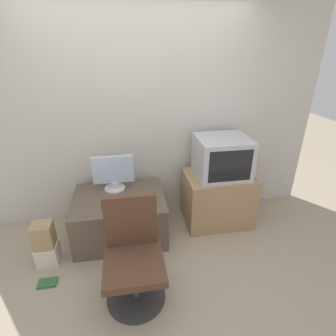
{
  "coord_description": "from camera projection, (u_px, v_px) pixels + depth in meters",
  "views": [
    {
      "loc": [
        -0.18,
        -1.73,
        2.06
      ],
      "look_at": [
        0.28,
        0.99,
        0.76
      ],
      "focal_mm": 28.0,
      "sensor_mm": 36.0,
      "label": 1
    }
  ],
  "objects": [
    {
      "name": "book",
      "position": [
        47.0,
        283.0,
        2.49
      ],
      "size": [
        0.17,
        0.11,
        0.02
      ],
      "color": "#2D6638",
      "rests_on": "ground_plane"
    },
    {
      "name": "cardboard_box_upper",
      "position": [
        43.0,
        235.0,
        2.59
      ],
      "size": [
        0.19,
        0.18,
        0.26
      ],
      "color": "#A3845B",
      "rests_on": "cardboard_box_lower"
    },
    {
      "name": "office_chair",
      "position": [
        134.0,
        259.0,
        2.25
      ],
      "size": [
        0.52,
        0.52,
        0.93
      ],
      "color": "#333333",
      "rests_on": "ground_plane"
    },
    {
      "name": "crt_tv",
      "position": [
        222.0,
        157.0,
        3.05
      ],
      "size": [
        0.6,
        0.55,
        0.47
      ],
      "color": "#B7B7BC",
      "rests_on": "side_stand"
    },
    {
      "name": "cardboard_box_lower",
      "position": [
        48.0,
        254.0,
        2.7
      ],
      "size": [
        0.21,
        0.19,
        0.22
      ],
      "color": "beige",
      "rests_on": "ground_plane"
    },
    {
      "name": "ground_plane",
      "position": [
        156.0,
        288.0,
        2.45
      ],
      "size": [
        12.0,
        12.0,
        0.0
      ],
      "primitive_type": "plane",
      "color": "tan"
    },
    {
      "name": "desk",
      "position": [
        120.0,
        216.0,
        3.04
      ],
      "size": [
        1.02,
        0.77,
        0.51
      ],
      "color": "brown",
      "rests_on": "ground_plane"
    },
    {
      "name": "main_monitor",
      "position": [
        113.0,
        174.0,
        3.02
      ],
      "size": [
        0.48,
        0.24,
        0.42
      ],
      "color": "silver",
      "rests_on": "desk"
    },
    {
      "name": "mouse",
      "position": [
        139.0,
        203.0,
        2.8
      ],
      "size": [
        0.06,
        0.04,
        0.03
      ],
      "color": "#4C4C51",
      "rests_on": "desk"
    },
    {
      "name": "wall_back",
      "position": [
        140.0,
        116.0,
        3.08
      ],
      "size": [
        4.4,
        0.05,
        2.6
      ],
      "color": "beige",
      "rests_on": "ground_plane"
    },
    {
      "name": "keyboard",
      "position": [
        118.0,
        204.0,
        2.79
      ],
      "size": [
        0.35,
        0.1,
        0.01
      ],
      "color": "#2D2D2D",
      "rests_on": "desk"
    },
    {
      "name": "side_stand",
      "position": [
        217.0,
        198.0,
        3.28
      ],
      "size": [
        0.81,
        0.59,
        0.65
      ],
      "color": "#A37F56",
      "rests_on": "ground_plane"
    }
  ]
}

